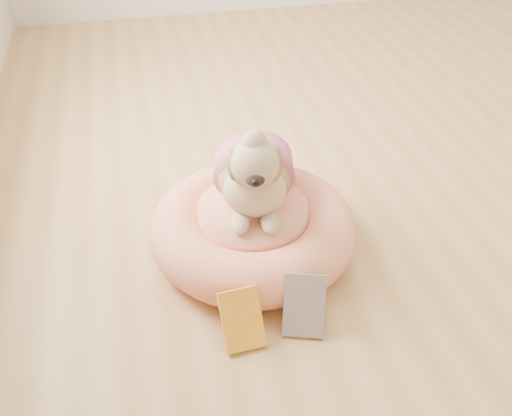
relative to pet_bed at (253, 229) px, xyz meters
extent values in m
plane|color=tan|center=(0.95, 0.26, -0.09)|extent=(4.50, 4.50, 0.00)
cylinder|color=#FA8B61|center=(0.00, 0.00, -0.03)|extent=(0.51, 0.51, 0.11)
torus|color=#FA8B61|center=(0.00, 0.00, 0.00)|extent=(0.70, 0.70, 0.18)
cylinder|color=#FA8B61|center=(0.00, 0.00, 0.05)|extent=(0.37, 0.37, 0.10)
cube|color=yellow|center=(-0.12, -0.39, -0.01)|extent=(0.12, 0.13, 0.16)
cube|color=silver|center=(0.07, -0.38, 0.00)|extent=(0.15, 0.15, 0.17)
camera|label=1|loc=(-0.33, -1.48, 1.24)|focal=40.00mm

